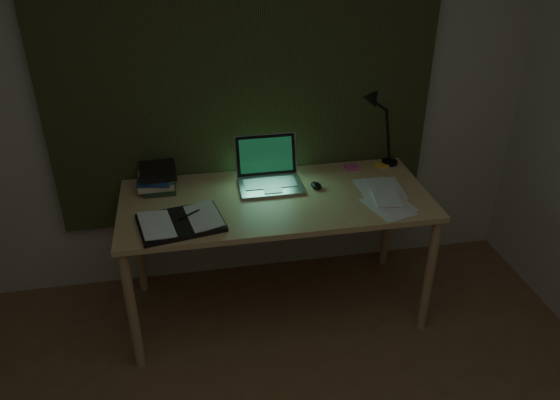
{
  "coord_description": "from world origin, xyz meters",
  "views": [
    {
      "loc": [
        -0.34,
        -1.0,
        2.22
      ],
      "look_at": [
        0.11,
        1.43,
        0.82
      ],
      "focal_mm": 35.0,
      "sensor_mm": 36.0,
      "label": 1
    }
  ],
  "objects_px": {
    "book_stack": "(157,178)",
    "loose_papers": "(377,197)",
    "open_textbook": "(181,222)",
    "desk": "(276,255)",
    "laptop": "(271,167)",
    "desk_lamp": "(394,124)"
  },
  "relations": [
    {
      "from": "laptop",
      "to": "desk_lamp",
      "type": "distance_m",
      "value": 0.8
    },
    {
      "from": "book_stack",
      "to": "desk_lamp",
      "type": "xyz_separation_m",
      "value": [
        1.39,
        0.06,
        0.2
      ]
    },
    {
      "from": "desk",
      "to": "book_stack",
      "type": "bearing_deg",
      "value": 159.9
    },
    {
      "from": "open_textbook",
      "to": "desk_lamp",
      "type": "distance_m",
      "value": 1.38
    },
    {
      "from": "desk",
      "to": "open_textbook",
      "type": "height_order",
      "value": "open_textbook"
    },
    {
      "from": "laptop",
      "to": "loose_papers",
      "type": "xyz_separation_m",
      "value": [
        0.55,
        -0.23,
        -0.12
      ]
    },
    {
      "from": "open_textbook",
      "to": "desk_lamp",
      "type": "height_order",
      "value": "desk_lamp"
    },
    {
      "from": "laptop",
      "to": "loose_papers",
      "type": "bearing_deg",
      "value": -23.43
    },
    {
      "from": "laptop",
      "to": "desk",
      "type": "bearing_deg",
      "value": -86.11
    },
    {
      "from": "desk",
      "to": "loose_papers",
      "type": "height_order",
      "value": "loose_papers"
    },
    {
      "from": "open_textbook",
      "to": "book_stack",
      "type": "distance_m",
      "value": 0.44
    },
    {
      "from": "laptop",
      "to": "book_stack",
      "type": "relative_size",
      "value": 1.71
    },
    {
      "from": "book_stack",
      "to": "loose_papers",
      "type": "height_order",
      "value": "book_stack"
    },
    {
      "from": "book_stack",
      "to": "open_textbook",
      "type": "bearing_deg",
      "value": -74.73
    },
    {
      "from": "open_textbook",
      "to": "loose_papers",
      "type": "xyz_separation_m",
      "value": [
        1.05,
        0.08,
        -0.01
      ]
    },
    {
      "from": "open_textbook",
      "to": "book_stack",
      "type": "height_order",
      "value": "book_stack"
    },
    {
      "from": "desk",
      "to": "loose_papers",
      "type": "bearing_deg",
      "value": -11.85
    },
    {
      "from": "open_textbook",
      "to": "desk_lamp",
      "type": "xyz_separation_m",
      "value": [
        1.27,
        0.48,
        0.24
      ]
    },
    {
      "from": "laptop",
      "to": "loose_papers",
      "type": "height_order",
      "value": "laptop"
    },
    {
      "from": "open_textbook",
      "to": "loose_papers",
      "type": "relative_size",
      "value": 1.25
    },
    {
      "from": "laptop",
      "to": "open_textbook",
      "type": "height_order",
      "value": "laptop"
    },
    {
      "from": "book_stack",
      "to": "loose_papers",
      "type": "bearing_deg",
      "value": -16.4
    }
  ]
}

